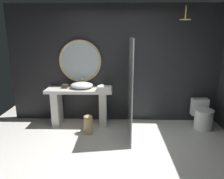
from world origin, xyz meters
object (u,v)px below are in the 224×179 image
(vessel_sink, at_px, (82,85))
(round_wall_mirror, at_px, (80,61))
(tumbler_cup, at_px, (102,87))
(waste_bin, at_px, (88,124))
(rain_shower_head, at_px, (185,19))
(toilet, at_px, (202,116))
(folded_hand_towel, at_px, (104,88))
(tissue_box, at_px, (65,86))

(vessel_sink, distance_m, round_wall_mirror, 0.54)
(tumbler_cup, distance_m, waste_bin, 0.86)
(vessel_sink, relative_size, tumbler_cup, 5.37)
(tumbler_cup, height_order, rain_shower_head, rain_shower_head)
(round_wall_mirror, height_order, waste_bin, round_wall_mirror)
(toilet, relative_size, folded_hand_towel, 2.04)
(rain_shower_head, bearing_deg, waste_bin, -168.73)
(waste_bin, xyz_separation_m, folded_hand_towel, (0.31, 0.32, 0.67))
(rain_shower_head, height_order, waste_bin, rain_shower_head)
(vessel_sink, distance_m, toilet, 2.69)
(tumbler_cup, xyz_separation_m, round_wall_mirror, (-0.49, 0.22, 0.52))
(tissue_box, relative_size, toilet, 0.21)
(tissue_box, xyz_separation_m, folded_hand_towel, (0.88, -0.18, 0.01))
(tissue_box, distance_m, folded_hand_towel, 0.90)
(toilet, height_order, waste_bin, toilet)
(vessel_sink, xyz_separation_m, toilet, (2.61, -0.14, -0.62))
(waste_bin, bearing_deg, tissue_box, 137.90)
(toilet, height_order, folded_hand_towel, folded_hand_towel)
(tumbler_cup, distance_m, round_wall_mirror, 0.75)
(vessel_sink, relative_size, folded_hand_towel, 1.71)
(vessel_sink, distance_m, rain_shower_head, 2.49)
(waste_bin, height_order, folded_hand_towel, folded_hand_towel)
(tumbler_cup, relative_size, waste_bin, 0.24)
(tumbler_cup, height_order, round_wall_mirror, round_wall_mirror)
(vessel_sink, relative_size, round_wall_mirror, 0.52)
(rain_shower_head, distance_m, waste_bin, 2.82)
(round_wall_mirror, xyz_separation_m, rain_shower_head, (2.13, -0.32, 0.87))
(waste_bin, relative_size, folded_hand_towel, 1.35)
(tissue_box, xyz_separation_m, round_wall_mirror, (0.32, 0.19, 0.53))
(vessel_sink, height_order, tissue_box, vessel_sink)
(waste_bin, bearing_deg, vessel_sink, 110.96)
(tumbler_cup, height_order, tissue_box, tumbler_cup)
(tumbler_cup, xyz_separation_m, toilet, (2.17, -0.13, -0.60))
(rain_shower_head, distance_m, toilet, 2.06)
(vessel_sink, height_order, folded_hand_towel, vessel_sink)
(toilet, relative_size, waste_bin, 1.51)
(round_wall_mirror, bearing_deg, tumbler_cup, -23.99)
(tissue_box, xyz_separation_m, rain_shower_head, (2.45, -0.13, 1.40))
(toilet, bearing_deg, folded_hand_towel, -179.16)
(tumbler_cup, xyz_separation_m, waste_bin, (-0.25, -0.48, -0.67))
(vessel_sink, distance_m, waste_bin, 0.87)
(vessel_sink, bearing_deg, toilet, -3.07)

